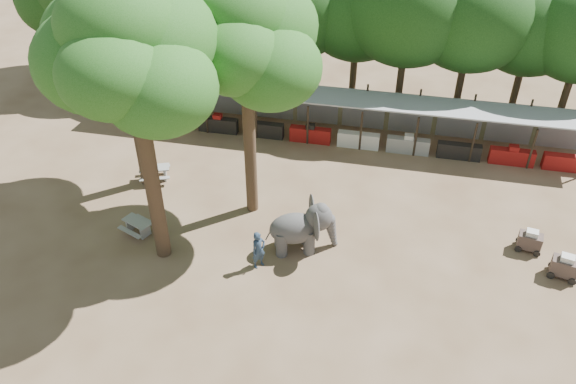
% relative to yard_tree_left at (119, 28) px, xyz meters
% --- Properties ---
extents(ground, '(100.00, 100.00, 0.00)m').
position_rel_yard_tree_left_xyz_m(ground, '(9.13, -7.19, -8.20)').
color(ground, brown).
rests_on(ground, ground).
extents(vendor_stalls, '(28.00, 2.99, 2.80)m').
position_rel_yard_tree_left_xyz_m(vendor_stalls, '(9.13, 6.65, -7.02)').
color(vendor_stalls, gray).
rests_on(vendor_stalls, ground).
extents(yard_tree_left, '(7.10, 6.90, 11.02)m').
position_rel_yard_tree_left_xyz_m(yard_tree_left, '(0.00, 0.00, 0.00)').
color(yard_tree_left, '#332316').
rests_on(yard_tree_left, ground).
extents(yard_tree_center, '(7.10, 6.90, 12.04)m').
position_rel_yard_tree_left_xyz_m(yard_tree_center, '(3.00, -5.00, 1.01)').
color(yard_tree_center, '#332316').
rests_on(yard_tree_center, ground).
extents(yard_tree_back, '(7.10, 6.90, 11.36)m').
position_rel_yard_tree_left_xyz_m(yard_tree_back, '(6.00, -1.00, 0.34)').
color(yard_tree_back, '#332316').
rests_on(yard_tree_back, ground).
extents(backdrop_trees, '(46.46, 5.95, 8.33)m').
position_rel_yard_tree_left_xyz_m(backdrop_trees, '(9.13, 11.81, -2.69)').
color(backdrop_trees, '#332316').
rests_on(backdrop_trees, ground).
extents(elephant, '(3.23, 2.43, 2.40)m').
position_rel_yard_tree_left_xyz_m(elephant, '(9.10, -3.54, -7.00)').
color(elephant, '#3E3C3C').
rests_on(elephant, ground).
extents(handler, '(0.75, 0.78, 1.81)m').
position_rel_yard_tree_left_xyz_m(handler, '(7.49, -5.09, -7.29)').
color(handler, '#26384C').
rests_on(handler, ground).
extents(picnic_table_near, '(1.77, 1.70, 0.70)m').
position_rel_yard_tree_left_xyz_m(picnic_table_near, '(1.46, -4.13, -7.74)').
color(picnic_table_near, gray).
rests_on(picnic_table_near, ground).
extents(picnic_table_far, '(1.92, 1.83, 0.76)m').
position_rel_yard_tree_left_xyz_m(picnic_table_far, '(0.48, 0.12, -7.70)').
color(picnic_table_far, gray).
rests_on(picnic_table_far, ground).
extents(cart_front, '(1.32, 1.02, 1.15)m').
position_rel_yard_tree_left_xyz_m(cart_front, '(20.19, -2.97, -7.63)').
color(cart_front, '#3C2E2A').
rests_on(cart_front, ground).
extents(cart_back, '(1.21, 0.91, 1.08)m').
position_rel_yard_tree_left_xyz_m(cart_back, '(18.99, -1.50, -7.67)').
color(cart_back, '#3C2E2A').
rests_on(cart_back, ground).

